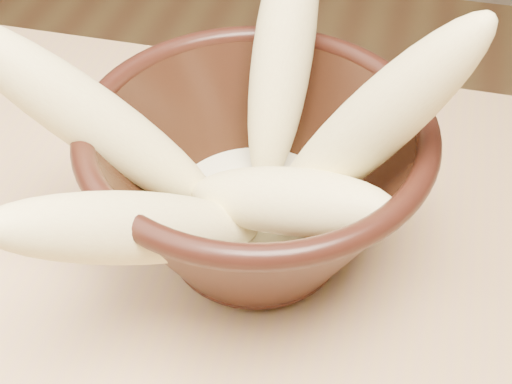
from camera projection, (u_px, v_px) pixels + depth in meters
bowl at (256, 181)px, 0.48m from camera, size 0.23×0.23×0.13m
milk_puddle at (256, 213)px, 0.50m from camera, size 0.13×0.13×0.02m
banana_upright at (283, 52)px, 0.49m from camera, size 0.04×0.14×0.18m
banana_left at (96, 122)px, 0.44m from camera, size 0.18×0.09×0.18m
banana_right at (367, 130)px, 0.42m from camera, size 0.15×0.05×0.19m
banana_across at (287, 201)px, 0.44m from camera, size 0.15×0.07×0.09m
banana_front at (141, 228)px, 0.41m from camera, size 0.15×0.17×0.14m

